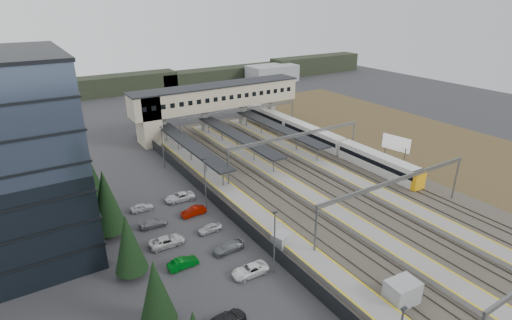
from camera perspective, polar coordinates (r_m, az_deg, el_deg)
ground at (r=57.30m, az=4.66°, el=-8.91°), size 220.00×220.00×0.00m
conifer_row at (r=43.66m, az=-16.40°, el=-13.37°), size 4.42×49.82×9.50m
car_park at (r=46.10m, az=-3.91°, el=-16.78°), size 10.71×44.90×1.28m
lampposts at (r=52.26m, az=-3.14°, el=-6.68°), size 0.50×53.25×8.07m
fence at (r=57.39m, az=-3.60°, el=-7.67°), size 0.08×90.00×2.00m
relay_cabin_near at (r=45.88m, az=20.12°, el=-17.38°), size 3.43×2.63×2.72m
relay_cabin_far at (r=51.69m, az=3.66°, el=-11.41°), size 2.58×2.34×1.97m
rail_corridor at (r=65.76m, az=8.64°, el=-4.46°), size 34.00×90.00×0.92m
canopies at (r=79.77m, az=-2.75°, el=3.49°), size 23.10×30.00×3.28m
footbridge at (r=91.80m, az=-7.08°, el=8.48°), size 40.40×6.40×11.20m
gantries at (r=63.77m, az=11.92°, el=0.05°), size 28.40×62.28×7.17m
train at (r=86.94m, az=8.26°, el=3.46°), size 2.60×54.33×3.27m
billboard at (r=81.74m, az=19.36°, el=2.16°), size 1.33×5.62×4.80m
scrub_east at (r=91.68m, az=25.92°, el=1.16°), size 34.00×120.00×0.06m
treeline_far at (r=144.22m, az=-9.88°, el=11.35°), size 170.00×19.00×7.00m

